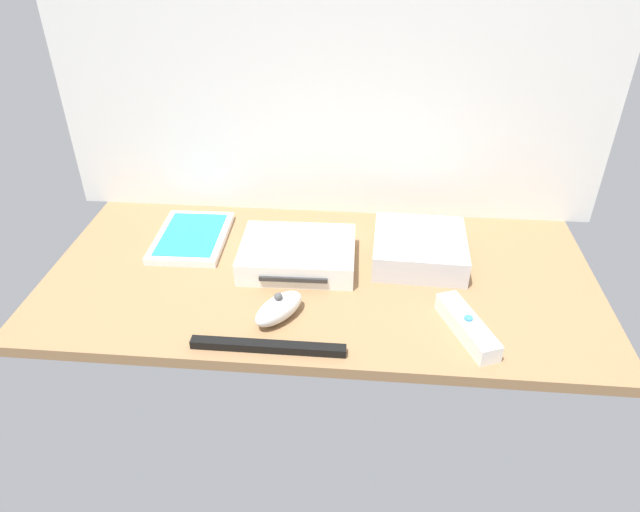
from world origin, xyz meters
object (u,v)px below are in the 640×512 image
object	(u,v)px
mini_computer	(419,248)
sensor_bar	(268,347)
game_console	(298,254)
remote_nunchuk	(279,308)
game_case	(192,237)
remote_wand	(467,326)

from	to	relation	value
mini_computer	sensor_bar	bearing A→B (deg)	-131.70
game_console	remote_nunchuk	distance (cm)	16.19
game_case	remote_nunchuk	xyz separation A→B (cm)	(21.03, -22.63, 1.28)
mini_computer	remote_wand	bearing A→B (deg)	-72.93
sensor_bar	game_case	bearing A→B (deg)	123.66
game_console	game_case	distance (cm)	23.14
game_console	game_case	world-z (taller)	game_console
game_console	mini_computer	size ratio (longest dim) A/B	1.21
game_case	remote_wand	size ratio (longest dim) A/B	1.28
sensor_bar	game_console	bearing A→B (deg)	85.61
game_case	remote_nunchuk	size ratio (longest dim) A/B	1.80
game_console	game_case	size ratio (longest dim) A/B	1.10
game_console	mini_computer	world-z (taller)	mini_computer
sensor_bar	remote_wand	bearing A→B (deg)	11.67
remote_wand	remote_nunchuk	bearing A→B (deg)	155.28
game_case	sensor_bar	world-z (taller)	game_case
game_console	remote_wand	distance (cm)	33.85
game_console	remote_wand	size ratio (longest dim) A/B	1.42
remote_nunchuk	sensor_bar	world-z (taller)	remote_nunchuk
game_case	remote_nunchuk	bearing A→B (deg)	-48.54
game_console	mini_computer	distance (cm)	22.90
mini_computer	sensor_bar	world-z (taller)	mini_computer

